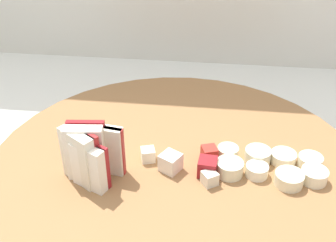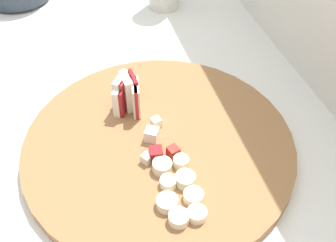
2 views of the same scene
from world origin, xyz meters
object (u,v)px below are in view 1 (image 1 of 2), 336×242
cutting_board (177,171)px  banana_slice_rows (271,165)px  apple_dice_pile (189,163)px  apple_wedge_fan (90,155)px

cutting_board → banana_slice_rows: size_ratio=3.66×
cutting_board → banana_slice_rows: 0.10m
apple_dice_pile → banana_slice_rows: (0.09, 0.01, -0.00)m
apple_wedge_fan → banana_slice_rows: apple_wedge_fan is taller
cutting_board → apple_wedge_fan: size_ratio=6.47×
apple_wedge_fan → apple_dice_pile: 0.11m
cutting_board → apple_dice_pile: apple_dice_pile is taller
apple_wedge_fan → banana_slice_rows: bearing=10.0°
cutting_board → apple_dice_pile: (0.01, -0.01, 0.02)m
apple_dice_pile → banana_slice_rows: bearing=6.0°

